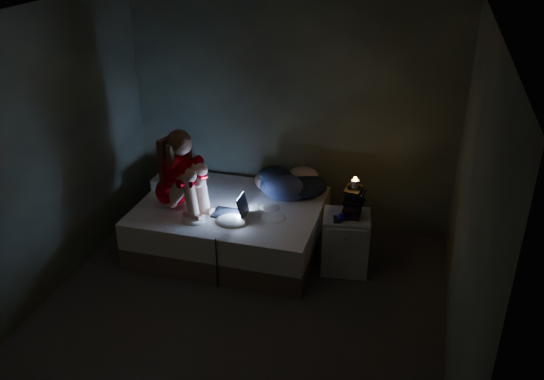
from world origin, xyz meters
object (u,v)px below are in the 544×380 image
at_px(woman, 171,168).
at_px(phone, 336,219).
at_px(laptop, 229,204).
at_px(bed, 231,226).
at_px(nightstand, 345,242).
at_px(candle, 355,183).

xyz_separation_m(woman, phone, (1.68, 0.02, -0.34)).
xyz_separation_m(laptop, phone, (1.07, 0.03, -0.02)).
bearing_deg(laptop, bed, 108.28).
bearing_deg(nightstand, phone, -141.54).
distance_m(woman, phone, 1.72).
height_order(bed, candle, candle).
bearing_deg(bed, candle, -2.04).
height_order(bed, nightstand, nightstand).
relative_size(bed, nightstand, 3.10).
bearing_deg(woman, bed, 37.24).
bearing_deg(woman, phone, 18.72).
bearing_deg(nightstand, candle, 12.76).
bearing_deg(phone, laptop, 178.95).
xyz_separation_m(bed, phone, (1.14, -0.17, 0.35)).
relative_size(bed, woman, 2.15).
bearing_deg(candle, woman, -175.50).
bearing_deg(laptop, woman, 178.68).
height_order(woman, candle, woman).
distance_m(laptop, candle, 1.27).
bearing_deg(laptop, nightstand, 6.01).
height_order(bed, laptop, laptop).
distance_m(bed, laptop, 0.43).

